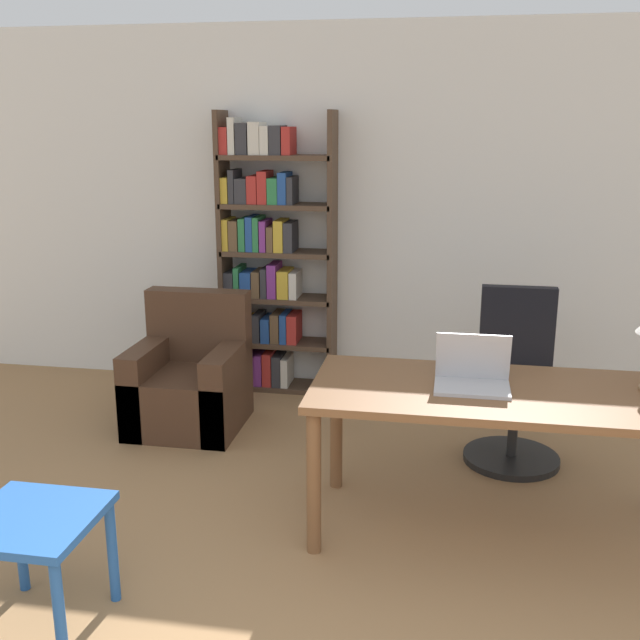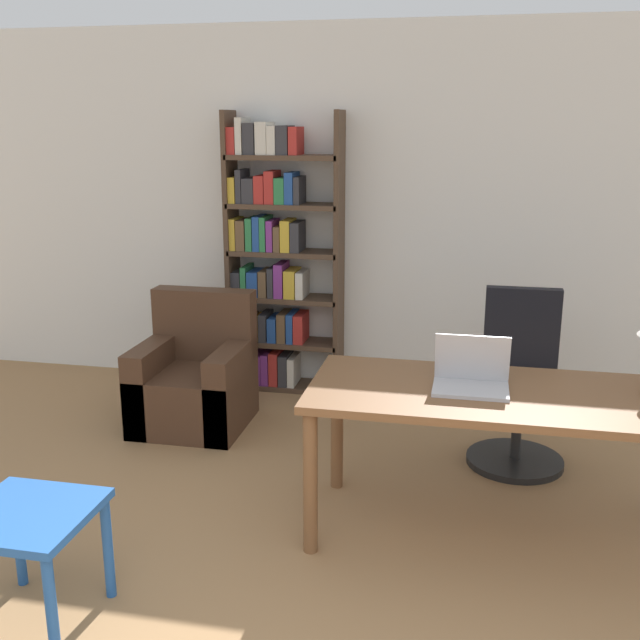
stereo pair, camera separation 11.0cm
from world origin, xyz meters
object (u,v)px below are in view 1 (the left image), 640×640
at_px(desk, 500,408).
at_px(office_chair, 515,387).
at_px(bookshelf, 268,262).
at_px(armchair, 190,384).
at_px(side_table_blue, 34,536).
at_px(laptop, 472,376).

xyz_separation_m(desk, office_chair, (0.15, 0.91, -0.21)).
height_order(desk, bookshelf, bookshelf).
bearing_deg(armchair, desk, -28.02).
xyz_separation_m(office_chair, side_table_blue, (-1.99, -2.00, -0.04)).
relative_size(side_table_blue, bookshelf, 0.25).
bearing_deg(side_table_blue, laptop, 32.65).
height_order(desk, office_chair, office_chair).
bearing_deg(bookshelf, laptop, -51.52).
bearing_deg(office_chair, desk, -99.09).
xyz_separation_m(side_table_blue, armchair, (-0.12, 2.13, -0.12)).
xyz_separation_m(side_table_blue, bookshelf, (0.22, 2.96, 0.58)).
height_order(side_table_blue, bookshelf, bookshelf).
bearing_deg(laptop, office_chair, 72.44).
xyz_separation_m(desk, bookshelf, (-1.62, 1.87, 0.33)).
bearing_deg(armchair, side_table_blue, -86.73).
bearing_deg(laptop, armchair, 150.35).
relative_size(desk, side_table_blue, 3.57).
relative_size(desk, laptop, 5.13).
distance_m(armchair, bookshelf, 1.14).
bearing_deg(desk, laptop, 177.22).
height_order(laptop, bookshelf, bookshelf).
xyz_separation_m(laptop, side_table_blue, (-1.71, -1.09, -0.40)).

